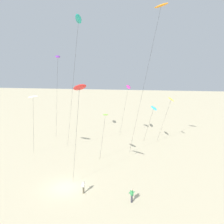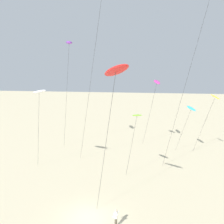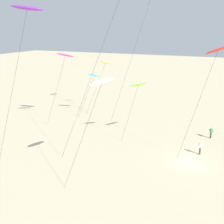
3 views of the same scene
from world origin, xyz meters
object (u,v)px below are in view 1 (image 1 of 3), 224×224
kite_cyan (154,108)px  kite_lime (105,115)px  kite_yellow (171,100)px  kite_flyer_middle (132,195)px  kite_purple (58,57)px  kite_teal (78,20)px  kite_magenta (128,87)px  kite_flyer_nearest (83,186)px  kite_orange (160,9)px  kite_white (33,97)px  kite_red (79,88)px

kite_cyan → kite_lime: size_ratio=0.93×
kite_yellow → kite_flyer_middle: size_ratio=5.84×
kite_purple → kite_lime: size_ratio=2.10×
kite_purple → kite_teal: 11.89m
kite_magenta → kite_purple: (-12.95, -4.49, 5.85)m
kite_magenta → kite_lime: size_ratio=1.39×
kite_lime → kite_flyer_nearest: (-0.99, -8.71, -7.05)m
kite_orange → kite_white: bearing=-179.6°
kite_cyan → kite_flyer_nearest: kite_cyan is taller
kite_cyan → kite_teal: kite_teal is taller
kite_red → kite_yellow: bearing=59.3°
kite_red → kite_orange: 16.02m
kite_cyan → kite_yellow: bearing=-13.8°
kite_magenta → kite_flyer_middle: 24.82m
kite_flyer_middle → kite_white: bearing=150.3°
kite_cyan → kite_lime: bearing=-125.0°
kite_purple → kite_flyer_nearest: kite_purple is taller
kite_red → kite_flyer_nearest: bearing=95.5°
kite_lime → kite_flyer_middle: bearing=-62.7°
kite_purple → kite_teal: size_ratio=0.78×
kite_red → kite_cyan: (8.31, 19.92, -5.52)m
kite_red → kite_flyer_middle: (5.88, -0.24, -11.99)m
kite_red → kite_magenta: bearing=81.9°
kite_cyan → kite_teal: (-11.18, -10.68, 14.32)m
kite_magenta → kite_lime: bearing=-99.8°
kite_white → kite_teal: 13.62m
kite_orange → kite_lime: size_ratio=2.81×
kite_white → kite_purple: size_ratio=0.63×
kite_yellow → kite_lime: kite_yellow is taller
kite_purple → kite_orange: kite_orange is taller
kite_teal → kite_lime: 14.26m
kite_lime → kite_purple: bearing=142.2°
kite_purple → kite_cyan: kite_purple is taller
kite_lime → kite_magenta: bearing=80.2°
kite_red → kite_flyer_middle: 13.35m
kite_orange → kite_cyan: bearing=91.2°
kite_teal → kite_flyer_nearest: bearing=-71.9°
kite_cyan → kite_teal: bearing=-136.3°
kite_red → kite_purple: 20.65m
kite_white → kite_flyer_nearest: (10.57, -8.51, -9.60)m
kite_white → kite_cyan: (18.94, 10.75, -3.13)m
kite_yellow → kite_red: (-11.38, -19.17, 3.73)m
kite_yellow → kite_white: (-22.01, -10.00, 1.34)m
kite_yellow → kite_orange: (-2.84, -9.88, 13.61)m
kite_orange → kite_flyer_middle: size_ratio=14.03×
kite_purple → kite_flyer_nearest: size_ratio=10.48×
kite_magenta → kite_red: kite_red is taller
kite_cyan → kite_flyer_nearest: size_ratio=4.67×
kite_flyer_middle → kite_lime: bearing=117.3°
kite_flyer_nearest → kite_flyer_middle: (5.94, -0.90, 0.00)m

